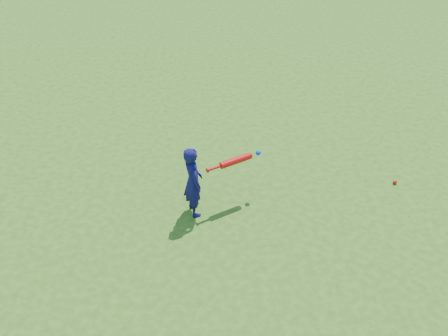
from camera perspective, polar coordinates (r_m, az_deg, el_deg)
name	(u,v)px	position (r m, az deg, el deg)	size (l,w,h in m)	color
ground	(167,216)	(7.28, -6.55, -5.45)	(80.00, 80.00, 0.00)	#2F6117
child	(193,182)	(6.96, -3.56, -1.56)	(0.41, 0.27, 1.11)	#10104C
ground_ball_red	(395,182)	(8.22, 18.95, -1.54)	(0.06, 0.06, 0.06)	red
bat_swing	(238,160)	(7.09, 1.56, 0.92)	(0.81, 0.46, 0.10)	red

